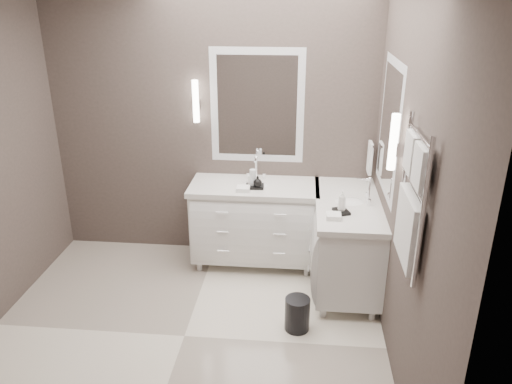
# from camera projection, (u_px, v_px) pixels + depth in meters

# --- Properties ---
(floor) EXTENTS (3.20, 3.00, 0.01)m
(floor) POSITION_uv_depth(u_px,v_px,m) (184.00, 336.00, 4.02)
(floor) COLOR white
(floor) RESTS_ON ground
(wall_back) EXTENTS (3.20, 0.01, 2.70)m
(wall_back) POSITION_uv_depth(u_px,v_px,m) (212.00, 125.00, 4.89)
(wall_back) COLOR #483D39
(wall_back) RESTS_ON floor
(wall_front) EXTENTS (3.20, 0.01, 2.70)m
(wall_front) POSITION_uv_depth(u_px,v_px,m) (87.00, 305.00, 2.12)
(wall_front) COLOR #483D39
(wall_front) RESTS_ON floor
(wall_right) EXTENTS (0.01, 3.00, 2.70)m
(wall_right) POSITION_uv_depth(u_px,v_px,m) (407.00, 187.00, 3.36)
(wall_right) COLOR #483D39
(wall_right) RESTS_ON floor
(vanity_back) EXTENTS (1.24, 0.59, 0.97)m
(vanity_back) POSITION_uv_depth(u_px,v_px,m) (255.00, 219.00, 4.92)
(vanity_back) COLOR white
(vanity_back) RESTS_ON floor
(vanity_right) EXTENTS (0.59, 1.24, 0.97)m
(vanity_right) POSITION_uv_depth(u_px,v_px,m) (346.00, 238.00, 4.55)
(vanity_right) COLOR white
(vanity_right) RESTS_ON floor
(mirror_back) EXTENTS (0.90, 0.02, 1.10)m
(mirror_back) POSITION_uv_depth(u_px,v_px,m) (257.00, 106.00, 4.76)
(mirror_back) COLOR white
(mirror_back) RESTS_ON wall_back
(mirror_right) EXTENTS (0.02, 0.90, 1.10)m
(mirror_right) POSITION_uv_depth(u_px,v_px,m) (389.00, 128.00, 4.03)
(mirror_right) COLOR white
(mirror_right) RESTS_ON wall_right
(sconce_back) EXTENTS (0.06, 0.06, 0.40)m
(sconce_back) POSITION_uv_depth(u_px,v_px,m) (196.00, 102.00, 4.74)
(sconce_back) COLOR white
(sconce_back) RESTS_ON wall_back
(sconce_right) EXTENTS (0.06, 0.06, 0.40)m
(sconce_right) POSITION_uv_depth(u_px,v_px,m) (393.00, 143.00, 3.48)
(sconce_right) COLOR white
(sconce_right) RESTS_ON wall_right
(towel_bar_corner) EXTENTS (0.03, 0.22, 0.30)m
(towel_bar_corner) POSITION_uv_depth(u_px,v_px,m) (370.00, 157.00, 4.71)
(towel_bar_corner) COLOR white
(towel_bar_corner) RESTS_ON wall_right
(towel_ladder) EXTENTS (0.06, 0.58, 0.90)m
(towel_ladder) POSITION_uv_depth(u_px,v_px,m) (411.00, 205.00, 2.98)
(towel_ladder) COLOR white
(towel_ladder) RESTS_ON wall_right
(waste_bin) EXTENTS (0.21, 0.21, 0.29)m
(waste_bin) POSITION_uv_depth(u_px,v_px,m) (297.00, 314.00, 4.05)
(waste_bin) COLOR black
(waste_bin) RESTS_ON floor
(amenity_tray_back) EXTENTS (0.17, 0.13, 0.03)m
(amenity_tray_back) POSITION_uv_depth(u_px,v_px,m) (255.00, 186.00, 4.70)
(amenity_tray_back) COLOR black
(amenity_tray_back) RESTS_ON vanity_back
(amenity_tray_right) EXTENTS (0.15, 0.18, 0.02)m
(amenity_tray_right) POSITION_uv_depth(u_px,v_px,m) (341.00, 211.00, 4.18)
(amenity_tray_right) COLOR black
(amenity_tray_right) RESTS_ON vanity_right
(water_bottle) EXTENTS (0.06, 0.06, 0.18)m
(water_bottle) POSITION_uv_depth(u_px,v_px,m) (253.00, 178.00, 4.69)
(water_bottle) COLOR silver
(water_bottle) RESTS_ON vanity_back
(soap_bottle_a) EXTENTS (0.07, 0.07, 0.13)m
(soap_bottle_a) POSITION_uv_depth(u_px,v_px,m) (252.00, 178.00, 4.70)
(soap_bottle_a) COLOR white
(soap_bottle_a) RESTS_ON amenity_tray_back
(soap_bottle_b) EXTENTS (0.10, 0.10, 0.10)m
(soap_bottle_b) POSITION_uv_depth(u_px,v_px,m) (258.00, 181.00, 4.65)
(soap_bottle_b) COLOR black
(soap_bottle_b) RESTS_ON amenity_tray_back
(soap_bottle_c) EXTENTS (0.08, 0.08, 0.18)m
(soap_bottle_c) POSITION_uv_depth(u_px,v_px,m) (342.00, 200.00, 4.14)
(soap_bottle_c) COLOR white
(soap_bottle_c) RESTS_ON amenity_tray_right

